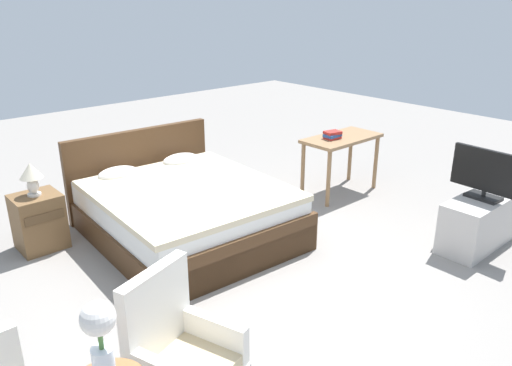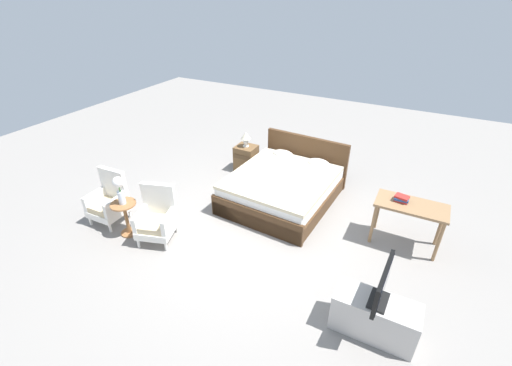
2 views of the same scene
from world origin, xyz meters
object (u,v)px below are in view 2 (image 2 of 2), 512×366
(side_table, at_px, (126,215))
(tv_stand, at_px, (374,317))
(flower_vase, at_px, (119,188))
(table_lamp, at_px, (246,137))
(tv_flatscreen, at_px, (382,285))
(bed, at_px, (284,186))
(nightstand, at_px, (246,158))
(armchair_by_window_left, at_px, (109,201))
(armchair_by_window_right, at_px, (157,219))
(book_stack, at_px, (402,199))
(vanity_desk, at_px, (410,211))

(side_table, height_order, tv_stand, side_table)
(flower_vase, relative_size, table_lamp, 1.45)
(tv_flatscreen, bearing_deg, bed, 133.98)
(nightstand, bearing_deg, flower_vase, -102.52)
(bed, height_order, side_table, bed)
(nightstand, bearing_deg, side_table, -102.52)
(armchair_by_window_left, xyz_separation_m, side_table, (0.54, -0.16, -0.00))
(armchair_by_window_left, xyz_separation_m, armchair_by_window_right, (1.07, -0.00, 0.00))
(book_stack, bearing_deg, tv_stand, -88.40)
(table_lamp, bearing_deg, flower_vase, -102.51)
(bed, distance_m, flower_vase, 2.90)
(flower_vase, height_order, tv_stand, flower_vase)
(side_table, xyz_separation_m, vanity_desk, (4.07, 1.85, 0.26))
(nightstand, bearing_deg, armchair_by_window_right, -92.39)
(flower_vase, relative_size, nightstand, 0.84)
(armchair_by_window_right, relative_size, table_lamp, 2.79)
(armchair_by_window_left, bearing_deg, vanity_desk, 20.17)
(nightstand, xyz_separation_m, vanity_desk, (3.44, -1.02, 0.35))
(armchair_by_window_right, xyz_separation_m, tv_flatscreen, (3.44, -0.19, 0.40))
(armchair_by_window_left, bearing_deg, bed, 39.46)
(tv_flatscreen, xyz_separation_m, book_stack, (-0.06, 1.90, 0.02))
(armchair_by_window_left, relative_size, armchair_by_window_right, 1.00)
(side_table, relative_size, flower_vase, 1.25)
(tv_stand, distance_m, vanity_desk, 1.92)
(armchair_by_window_right, distance_m, nightstand, 2.72)
(side_table, bearing_deg, nightstand, 77.48)
(side_table, height_order, tv_flatscreen, tv_flatscreen)
(armchair_by_window_right, relative_size, tv_flatscreen, 1.29)
(book_stack, bearing_deg, tv_flatscreen, -88.33)
(armchair_by_window_left, relative_size, table_lamp, 2.79)
(armchair_by_window_left, distance_m, table_lamp, 2.99)
(tv_stand, xyz_separation_m, vanity_desk, (0.11, 1.88, 0.37))
(armchair_by_window_left, relative_size, flower_vase, 1.93)
(side_table, relative_size, vanity_desk, 0.57)
(bed, bearing_deg, armchair_by_window_right, -124.05)
(vanity_desk, bearing_deg, armchair_by_window_left, -159.83)
(flower_vase, bearing_deg, vanity_desk, 24.47)
(armchair_by_window_right, xyz_separation_m, tv_stand, (3.44, -0.18, -0.11))
(nightstand, distance_m, table_lamp, 0.50)
(bed, bearing_deg, side_table, -131.08)
(side_table, xyz_separation_m, table_lamp, (0.64, 2.87, 0.41))
(bed, height_order, flower_vase, flower_vase)
(tv_flatscreen, bearing_deg, flower_vase, 179.56)
(flower_vase, relative_size, tv_flatscreen, 0.67)
(bed, height_order, tv_flatscreen, tv_flatscreen)
(table_lamp, bearing_deg, side_table, -102.51)
(nightstand, distance_m, tv_flatscreen, 4.45)
(side_table, bearing_deg, tv_flatscreen, -0.44)
(side_table, height_order, flower_vase, flower_vase)
(side_table, distance_m, tv_stand, 3.97)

